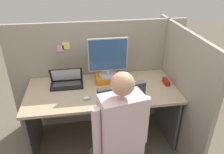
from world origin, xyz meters
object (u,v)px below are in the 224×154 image
(person, at_px, (121,140))
(laptop, at_px, (67,82))
(paper_box, at_px, (108,78))
(monitor, at_px, (108,57))
(carrot_toy, at_px, (127,98))
(office_chair, at_px, (121,145))
(stapler, at_px, (166,82))

(person, bearing_deg, laptop, 114.64)
(paper_box, height_order, monitor, monitor)
(carrot_toy, bearing_deg, person, -106.17)
(carrot_toy, xyz_separation_m, office_chair, (-0.14, -0.42, -0.22))
(laptop, distance_m, stapler, 1.15)
(paper_box, relative_size, stapler, 2.24)
(stapler, bearing_deg, carrot_toy, -154.13)
(monitor, bearing_deg, office_chair, -90.33)
(laptop, bearing_deg, carrot_toy, -32.83)
(monitor, bearing_deg, carrot_toy, -73.43)
(carrot_toy, relative_size, person, 0.11)
(paper_box, bearing_deg, monitor, 90.00)
(office_chair, bearing_deg, laptop, 120.60)
(monitor, xyz_separation_m, person, (-0.04, -1.02, -0.28))
(stapler, relative_size, person, 0.10)
(stapler, bearing_deg, paper_box, 164.45)
(office_chair, bearing_deg, paper_box, 89.67)
(monitor, bearing_deg, paper_box, -90.00)
(paper_box, distance_m, person, 1.02)
(laptop, xyz_separation_m, office_chair, (0.48, -0.81, -0.24))
(paper_box, xyz_separation_m, person, (-0.04, -1.02, -0.01))
(person, bearing_deg, monitor, 87.91)
(carrot_toy, height_order, office_chair, office_chair)
(person, bearing_deg, office_chair, 78.90)
(carrot_toy, height_order, person, person)
(monitor, height_order, carrot_toy, monitor)
(monitor, height_order, stapler, monitor)
(monitor, distance_m, stapler, 0.74)
(paper_box, height_order, stapler, paper_box)
(monitor, xyz_separation_m, laptop, (-0.49, -0.04, -0.26))
(paper_box, xyz_separation_m, laptop, (-0.49, -0.04, 0.01))
(monitor, xyz_separation_m, office_chair, (-0.00, -0.86, -0.50))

